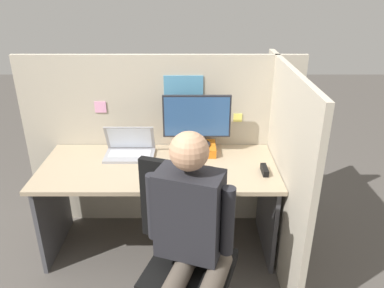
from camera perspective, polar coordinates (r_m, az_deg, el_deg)
ground_plane at (r=2.81m, az=-5.42°, el=-19.85°), size 12.00×12.00×0.00m
cubicle_panel_back at (r=3.03m, az=-4.77°, el=0.13°), size 2.18×0.05×1.43m
cubicle_panel_right at (r=2.68m, az=13.29°, el=-3.90°), size 0.04×1.37×1.43m
desk at (r=2.76m, az=-5.25°, el=-6.25°), size 1.68×0.72×0.71m
paper_box at (r=2.85m, az=0.45°, el=-0.72°), size 0.29×0.22×0.07m
monitor at (r=2.76m, az=0.47°, el=3.73°), size 0.50×0.21×0.39m
laptop at (r=2.84m, az=-9.71°, el=-0.93°), size 0.36×0.24×0.23m
mouse at (r=2.56m, az=-5.90°, el=-4.36°), size 0.07×0.04×0.03m
stapler at (r=2.62m, az=10.74°, el=-3.89°), size 0.04×0.14×0.04m
carrot_toy at (r=2.43m, az=-2.01°, el=-5.65°), size 0.05×0.15×0.05m
office_chair at (r=2.25m, az=-1.45°, el=-15.66°), size 0.59×0.63×0.99m
person at (r=1.98m, az=-0.02°, el=-13.47°), size 0.47×0.52×1.28m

